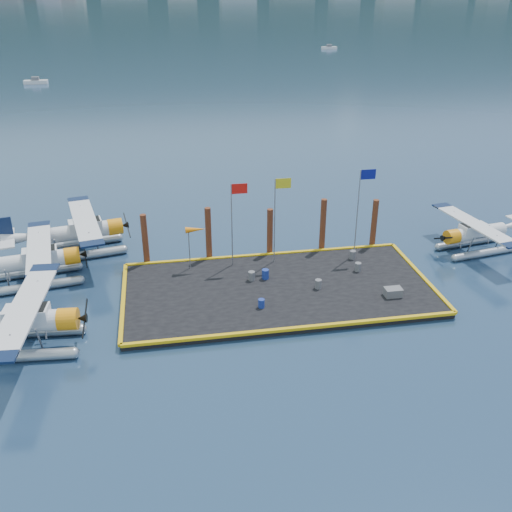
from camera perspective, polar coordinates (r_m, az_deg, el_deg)
The scene contains 23 objects.
ground at distance 37.82m, azimuth 2.21°, elevation -3.67°, with size 4000.00×4000.00×0.00m, color #182E49.
dock at distance 37.72m, azimuth 2.21°, elevation -3.41°, with size 20.00×10.00×0.40m, color black.
dock_bumpers at distance 37.58m, azimuth 2.22°, elevation -3.02°, with size 20.25×10.25×0.18m, color #C89C0B, non-canonical shape.
seaplane_a at distance 34.10m, azimuth -22.47°, elevation -6.34°, with size 9.33×10.28×3.65m.
seaplane_b at distance 41.09m, azimuth -21.22°, elevation -0.66°, with size 8.83×9.70×3.43m.
seaplane_c at distance 44.49m, azimuth -17.13°, elevation 2.14°, with size 9.40×10.24×3.62m.
seaplane_d at distance 46.00m, azimuth 21.17°, elevation 2.00°, with size 8.08×8.86×3.13m.
drum_0 at distance 38.52m, azimuth 0.95°, elevation -1.82°, with size 0.47×0.47×0.67m, color navy.
drum_1 at distance 37.57m, azimuth 6.24°, elevation -2.80°, with size 0.43×0.43×0.61m, color #525256.
drum_2 at distance 40.15m, azimuth 10.16°, elevation -1.08°, with size 0.43×0.43×0.61m, color #525256.
drum_3 at distance 35.25m, azimuth 0.54°, elevation -4.76°, with size 0.40×0.40×0.56m, color navy.
drum_4 at distance 41.82m, azimuth 9.63°, elevation 0.12°, with size 0.45×0.45×0.63m, color #525256.
drum_5 at distance 38.31m, azimuth -0.45°, elevation -2.01°, with size 0.45×0.45×0.63m, color #525256.
crate at distance 37.51m, azimuth 13.55°, elevation -3.53°, with size 1.10×0.73×0.55m, color #525256.
flagpole_red at distance 38.94m, azimuth -2.15°, elevation 4.41°, with size 1.14×0.08×6.00m.
flagpole_yellow at distance 39.38m, azimuth 2.18°, elevation 4.85°, with size 1.14×0.08×6.20m.
flagpole_blue at distance 40.93m, azimuth 10.46°, elevation 5.52°, with size 1.14×0.08×6.50m.
windsock at distance 39.14m, azimuth -6.09°, elevation 2.55°, with size 1.40×0.44×3.12m.
piling_0 at distance 41.07m, azimuth -11.02°, elevation 1.49°, with size 0.44×0.44×4.00m, color #4A2115.
piling_1 at distance 41.12m, azimuth -4.77°, elevation 2.08°, with size 0.44×0.44×4.20m, color #4A2115.
piling_2 at distance 41.78m, azimuth 1.40°, elevation 2.27°, with size 0.44×0.44×3.80m, color #4A2115.
piling_3 at distance 42.59m, azimuth 6.69°, elevation 2.93°, with size 0.44×0.44×4.30m, color #4A2115.
piling_4 at distance 43.91m, azimuth 11.71°, elevation 3.06°, with size 0.44×0.44×4.00m, color #4A2115.
Camera 1 is at (-7.09, -32.10, 18.68)m, focal length 40.00 mm.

